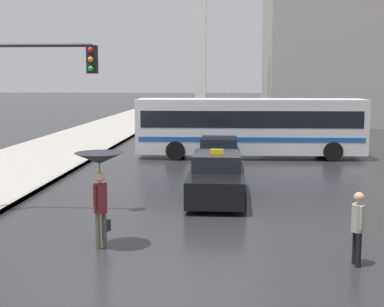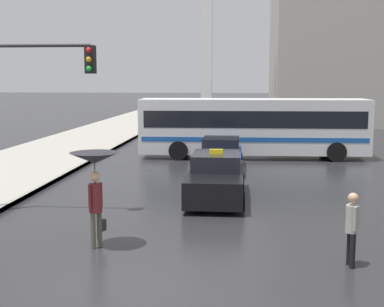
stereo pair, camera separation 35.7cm
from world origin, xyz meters
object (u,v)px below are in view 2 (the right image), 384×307
object	(u,v)px
city_bus	(253,125)
pedestrian_with_umbrella	(95,169)
pedestrian_man	(352,224)
traffic_light	(27,90)
sedan_red	(221,155)
monument_cross	(207,3)
taxi	(216,178)

from	to	relation	value
city_bus	pedestrian_with_umbrella	size ratio (longest dim) A/B	5.02
pedestrian_man	traffic_light	distance (m)	9.85
city_bus	pedestrian_man	size ratio (longest dim) A/B	7.12
sedan_red	pedestrian_with_umbrella	size ratio (longest dim) A/B	1.88
sedan_red	monument_cross	world-z (taller)	monument_cross
taxi	sedan_red	size ratio (longest dim) A/B	1.10
taxi	pedestrian_man	world-z (taller)	taxi
traffic_light	monument_cross	size ratio (longest dim) A/B	0.29
sedan_red	monument_cross	bearing A→B (deg)	-84.59
pedestrian_man	taxi	bearing A→B (deg)	-159.30
pedestrian_with_umbrella	pedestrian_man	size ratio (longest dim) A/B	1.42
city_bus	pedestrian_with_umbrella	bearing A→B (deg)	-16.16
sedan_red	city_bus	world-z (taller)	city_bus
sedan_red	traffic_light	distance (m)	10.28
pedestrian_with_umbrella	monument_cross	world-z (taller)	monument_cross
traffic_light	monument_cross	distance (m)	30.80
pedestrian_man	traffic_light	size ratio (longest dim) A/B	0.31
sedan_red	traffic_light	world-z (taller)	traffic_light
taxi	monument_cross	bearing A→B (deg)	-85.60
taxi	city_bus	size ratio (longest dim) A/B	0.41
taxi	pedestrian_man	bearing A→B (deg)	116.84
pedestrian_man	monument_cross	world-z (taller)	monument_cross
pedestrian_with_umbrella	traffic_light	world-z (taller)	traffic_light
city_bus	pedestrian_man	bearing A→B (deg)	4.82
monument_cross	sedan_red	bearing A→B (deg)	-84.59
monument_cross	pedestrian_with_umbrella	bearing A→B (deg)	-90.84
pedestrian_with_umbrella	monument_cross	xyz separation A→B (m)	(0.48, 33.01, 8.36)
pedestrian_with_umbrella	monument_cross	distance (m)	34.06
taxi	traffic_light	world-z (taller)	traffic_light
taxi	pedestrian_man	xyz separation A→B (m)	(3.19, -6.31, 0.23)
taxi	pedestrian_man	size ratio (longest dim) A/B	2.95
pedestrian_man	monument_cross	distance (m)	35.46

